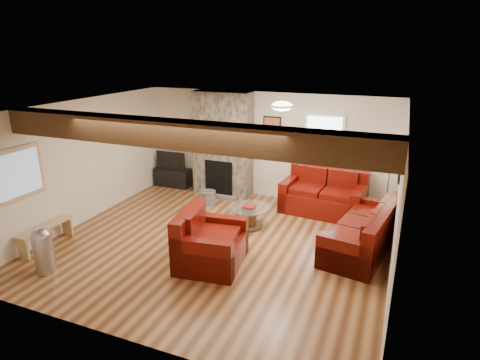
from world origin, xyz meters
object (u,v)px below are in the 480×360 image
(sofa_three, at_px, (362,228))
(loveseat, at_px, (323,192))
(television, at_px, (172,160))
(floor_lamp, at_px, (391,159))
(coffee_table, at_px, (249,217))
(tv_cabinet, at_px, (173,177))
(armchair_red, at_px, (211,239))

(sofa_three, bearing_deg, loveseat, -135.86)
(television, xyz_separation_m, floor_lamp, (5.25, 0.02, 0.56))
(coffee_table, xyz_separation_m, floor_lamp, (2.52, 1.62, 1.05))
(tv_cabinet, xyz_separation_m, television, (0.00, 0.00, 0.47))
(coffee_table, relative_size, floor_lamp, 0.58)
(loveseat, bearing_deg, coffee_table, -128.30)
(sofa_three, relative_size, tv_cabinet, 2.28)
(armchair_red, relative_size, television, 1.41)
(sofa_three, height_order, television, television)
(loveseat, height_order, armchair_red, same)
(sofa_three, bearing_deg, armchair_red, -46.81)
(floor_lamp, bearing_deg, loveseat, -166.06)
(coffee_table, bearing_deg, loveseat, 46.51)
(coffee_table, xyz_separation_m, tv_cabinet, (-2.73, 1.60, 0.03))
(tv_cabinet, bearing_deg, sofa_three, -19.34)
(sofa_three, distance_m, armchair_red, 2.70)
(loveseat, xyz_separation_m, floor_lamp, (1.29, 0.32, 0.80))
(tv_cabinet, distance_m, floor_lamp, 5.35)
(coffee_table, height_order, floor_lamp, floor_lamp)
(coffee_table, distance_m, television, 3.20)
(sofa_three, distance_m, floor_lamp, 1.97)
(sofa_three, height_order, coffee_table, sofa_three)
(coffee_table, height_order, tv_cabinet, tv_cabinet)
(armchair_red, relative_size, tv_cabinet, 1.20)
(coffee_table, distance_m, tv_cabinet, 3.16)
(armchair_red, xyz_separation_m, television, (-2.67, 3.21, 0.24))
(loveseat, xyz_separation_m, television, (-3.96, 0.30, 0.24))
(tv_cabinet, bearing_deg, coffee_table, -30.43)
(loveseat, bearing_deg, television, -179.14)
(loveseat, bearing_deg, sofa_three, -50.68)
(television, bearing_deg, armchair_red, -50.24)
(tv_cabinet, bearing_deg, floor_lamp, 0.22)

